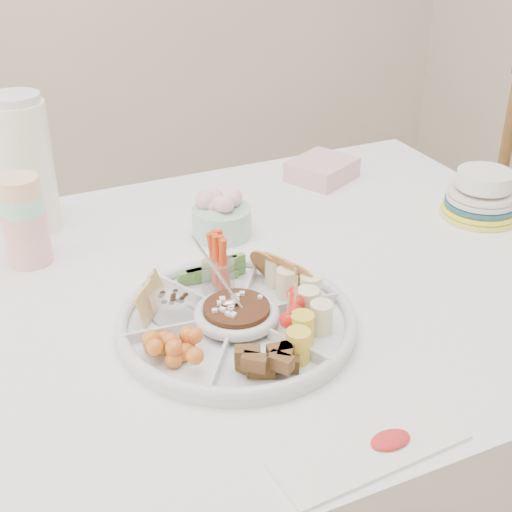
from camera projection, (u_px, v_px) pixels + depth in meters
name	position (u px, v px, depth m)	size (l,w,h in m)	color
dining_table	(207.00, 452.00, 1.43)	(1.52, 1.02, 0.76)	white
chair	(496.00, 255.00, 1.91)	(0.41, 0.41, 0.98)	brown
party_tray	(237.00, 318.00, 1.14)	(0.38, 0.38, 0.04)	silver
bean_dip	(237.00, 314.00, 1.14)	(0.11, 0.11, 0.04)	brown
tortillas	(287.00, 275.00, 1.22)	(0.09, 0.09, 0.06)	brown
carrot_cucumber	(213.00, 258.00, 1.23)	(0.11, 0.11, 0.10)	red
pita_raisins	(158.00, 299.00, 1.15)	(0.10, 0.10, 0.06)	tan
cherries	(178.00, 348.00, 1.05)	(0.12, 0.12, 0.05)	orange
granola_chunks	(264.00, 358.00, 1.03)	(0.10, 0.10, 0.04)	#4E2B15
banana_tomato	(318.00, 307.00, 1.10)	(0.12, 0.12, 0.10)	#FFF466
cup_stack	(22.00, 207.00, 1.29)	(0.08, 0.08, 0.23)	white
thermos	(25.00, 163.00, 1.40)	(0.11, 0.11, 0.29)	white
flower_bowl	(222.00, 215.00, 1.42)	(0.12, 0.12, 0.09)	#9ECDB8
napkin_stack	(322.00, 170.00, 1.68)	(0.14, 0.12, 0.05)	beige
plate_stack	(482.00, 193.00, 1.49)	(0.16, 0.16, 0.10)	#EFBB5E
placemat	(370.00, 450.00, 0.91)	(0.26, 0.09, 0.01)	beige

